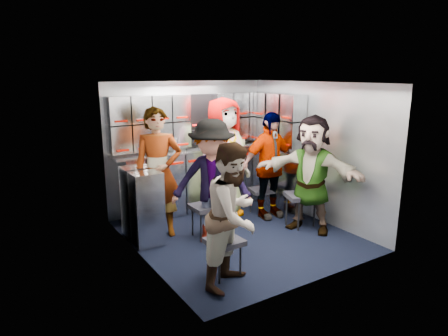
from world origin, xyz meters
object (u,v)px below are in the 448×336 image
jump_seat_mid_right (261,192)px  attendant_standing (158,173)px  attendant_arc_a (233,215)px  jump_seat_near_left (224,244)px  attendant_arc_d (269,166)px  jump_seat_mid_left (206,208)px  attendant_arc_c (223,158)px  jump_seat_near_right (301,197)px  attendant_arc_e (311,174)px  jump_seat_center (217,188)px  attendant_arc_b (212,182)px

jump_seat_mid_right → attendant_standing: (-1.73, 0.05, 0.53)m
jump_seat_mid_right → attendant_arc_a: 2.31m
jump_seat_near_left → attendant_arc_d: 2.08m
jump_seat_mid_left → attendant_arc_c: bearing=41.8°
jump_seat_mid_left → attendant_arc_d: (1.22, 0.16, 0.42)m
jump_seat_near_right → attendant_arc_e: attendant_arc_e is taller
jump_seat_center → attendant_arc_a: (-1.04, -2.04, 0.37)m
attendant_arc_d → attendant_arc_a: bearing=-137.4°
jump_seat_mid_left → attendant_arc_e: (1.38, -0.59, 0.43)m
jump_seat_mid_left → attendant_arc_c: size_ratio=0.24×
attendant_arc_c → attendant_arc_d: 0.72m
attendant_standing → attendant_arc_e: size_ratio=1.07×
jump_seat_mid_right → attendant_arc_a: attendant_arc_a is taller
jump_seat_center → attendant_arc_e: bearing=-62.0°
jump_seat_near_left → attendant_standing: attendant_standing is taller
jump_seat_mid_left → attendant_arc_a: 1.38m
attendant_arc_a → attendant_arc_b: (0.38, 1.09, 0.05)m
attendant_arc_a → jump_seat_near_right: bearing=-3.3°
jump_seat_near_right → attendant_arc_c: size_ratio=0.28×
attendant_standing → attendant_arc_b: 0.77m
jump_seat_near_left → jump_seat_mid_right: 2.15m
attendant_arc_a → attendant_arc_c: bearing=31.3°
jump_seat_center → attendant_arc_d: bearing=-47.4°
jump_seat_mid_right → attendant_arc_b: attendant_arc_b is taller
jump_seat_mid_left → attendant_arc_e: attendant_arc_e is taller
attendant_arc_b → attendant_arc_c: size_ratio=0.89×
jump_seat_mid_right → attendant_arc_d: 0.50m
attendant_arc_d → jump_seat_near_left: bearing=-141.1°
attendant_arc_b → attendant_arc_e: 1.44m
attendant_arc_a → jump_seat_near_left: bearing=60.6°
jump_seat_near_right → attendant_standing: bearing=157.1°
attendant_standing → attendant_arc_c: 1.19m
jump_seat_mid_left → jump_seat_near_right: 1.44m
attendant_standing → attendant_arc_d: attendant_standing is taller
attendant_arc_a → attendant_arc_c: size_ratio=0.83×
attendant_standing → jump_seat_center: bearing=37.3°
attendant_standing → attendant_arc_c: attendant_arc_c is taller
jump_seat_mid_right → attendant_arc_e: size_ratio=0.25×
jump_seat_near_right → attendant_arc_a: 1.99m
jump_seat_center → attendant_arc_d: attendant_arc_d is taller
jump_seat_near_right → attendant_standing: size_ratio=0.30×
jump_seat_near_left → attendant_arc_c: bearing=58.2°
jump_seat_mid_left → attendant_arc_d: size_ratio=0.28×
attendant_arc_b → attendant_arc_e: attendant_arc_e is taller
jump_seat_center → jump_seat_mid_right: jump_seat_center is taller
attendant_arc_d → attendant_arc_e: (0.16, -0.75, 0.01)m
jump_seat_near_right → attendant_arc_e: size_ratio=0.32×
jump_seat_mid_left → jump_seat_mid_right: size_ratio=1.11×
jump_seat_near_right → jump_seat_mid_right: bearing=102.1°
jump_seat_near_left → jump_seat_center: (1.04, 1.86, 0.02)m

